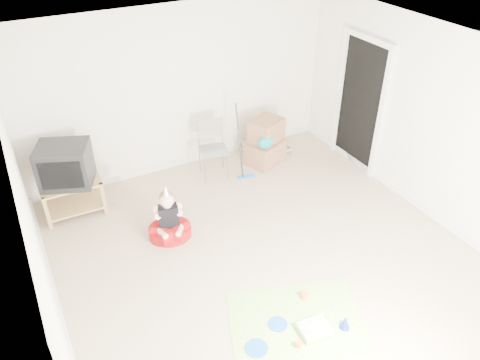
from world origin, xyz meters
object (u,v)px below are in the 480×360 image
seated_woman (169,226)px  tv_stand (72,195)px  crt_tv (65,165)px  birthday_cake (314,329)px  folding_chair (214,150)px  cardboard_boxes (266,143)px

seated_woman → tv_stand: bearing=131.2°
crt_tv → birthday_cake: 3.87m
tv_stand → folding_chair: size_ratio=0.89×
seated_woman → birthday_cake: size_ratio=2.39×
seated_woman → crt_tv: bearing=131.2°
tv_stand → cardboard_boxes: size_ratio=1.09×
tv_stand → seated_woman: bearing=-48.8°
cardboard_boxes → seated_woman: 2.36m
crt_tv → seated_woman: crt_tv is taller
tv_stand → cardboard_boxes: 3.11m
tv_stand → folding_chair: bearing=-1.3°
cardboard_boxes → seated_woman: bearing=-153.5°
cardboard_boxes → seated_woman: seated_woman is taller
folding_chair → cardboard_boxes: (0.93, -0.04, -0.09)m
crt_tv → folding_chair: size_ratio=0.71×
folding_chair → birthday_cake: size_ratio=2.73×
tv_stand → folding_chair: folding_chair is taller
crt_tv → cardboard_boxes: 3.14m
crt_tv → birthday_cake: (1.78, -3.35, -0.75)m
crt_tv → cardboard_boxes: bearing=20.1°
birthday_cake → cardboard_boxes: bearing=67.8°
seated_woman → folding_chair: bearing=42.8°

